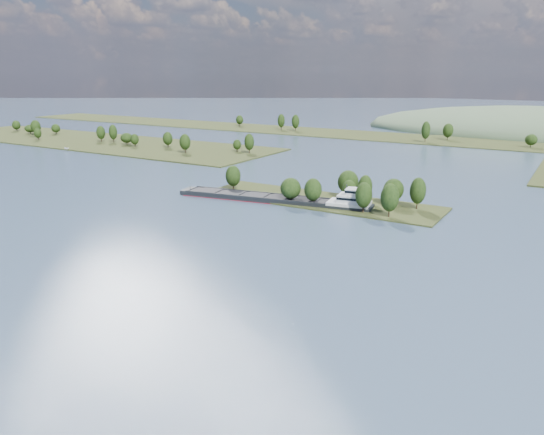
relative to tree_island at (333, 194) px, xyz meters
The scene contains 6 objects.
ground 59.79m from the tree_island, 95.86° to the right, with size 1800.00×1800.00×0.00m, color #334558.
tree_island is the anchor object (origin of this frame).
left_bank 248.04m from the tree_island, 161.01° to the left, with size 300.00×80.00×14.66m.
back_shoreline 220.42m from the tree_island, 89.12° to the left, with size 900.00×60.00×16.58m.
cargo_barge 19.12m from the tree_island, 153.13° to the right, with size 83.45×22.69×11.21m.
motorboat 218.84m from the tree_island, 169.06° to the left, with size 1.91×5.07×1.96m, color white.
Camera 1 is at (92.48, -12.29, 52.57)m, focal length 35.00 mm.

